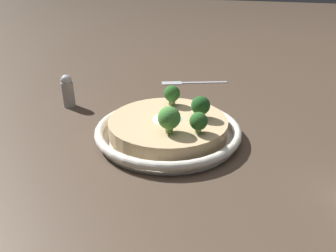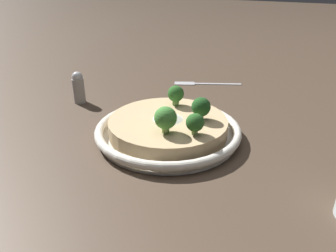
# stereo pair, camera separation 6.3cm
# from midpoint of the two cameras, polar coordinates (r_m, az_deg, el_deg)

# --- Properties ---
(ground_plane) EXTENTS (6.00, 6.00, 0.00)m
(ground_plane) POSITION_cam_midpoint_polar(r_m,az_deg,el_deg) (0.64, 2.81, -2.03)
(ground_plane) COLOR #47382B
(risotto_bowl) EXTENTS (0.28, 0.28, 0.04)m
(risotto_bowl) POSITION_cam_midpoint_polar(r_m,az_deg,el_deg) (0.63, 2.85, -0.57)
(risotto_bowl) COLOR silver
(risotto_bowl) RESTS_ON ground_plane
(cheese_sprinkle) EXTENTS (0.06, 0.06, 0.02)m
(cheese_sprinkle) POSITION_cam_midpoint_polar(r_m,az_deg,el_deg) (0.62, 2.83, 1.85)
(cheese_sprinkle) COLOR white
(cheese_sprinkle) RESTS_ON risotto_bowl
(broccoli_front) EXTENTS (0.04, 0.04, 0.05)m
(broccoli_front) POSITION_cam_midpoint_polar(r_m,az_deg,el_deg) (0.56, 2.78, 1.27)
(broccoli_front) COLOR #84A856
(broccoli_front) RESTS_ON risotto_bowl
(broccoli_front_right) EXTENTS (0.03, 0.03, 0.04)m
(broccoli_front_right) POSITION_cam_midpoint_polar(r_m,az_deg,el_deg) (0.56, 7.93, 0.46)
(broccoli_front_right) COLOR #84A856
(broccoli_front_right) RESTS_ON risotto_bowl
(broccoli_back_right) EXTENTS (0.04, 0.04, 0.04)m
(broccoli_back_right) POSITION_cam_midpoint_polar(r_m,az_deg,el_deg) (0.62, 8.69, 3.19)
(broccoli_back_right) COLOR #759E4C
(broccoli_back_right) RESTS_ON risotto_bowl
(broccoli_back) EXTENTS (0.03, 0.03, 0.04)m
(broccoli_back) POSITION_cam_midpoint_polar(r_m,az_deg,el_deg) (0.68, 4.03, 5.48)
(broccoli_back) COLOR #668E47
(broccoli_back) RESTS_ON risotto_bowl
(fork_utensil) EXTENTS (0.18, 0.09, 0.00)m
(fork_utensil) POSITION_cam_midpoint_polar(r_m,az_deg,el_deg) (0.95, 7.55, 7.34)
(fork_utensil) COLOR #B7B7BC
(fork_utensil) RESTS_ON ground_plane
(pepper_shaker) EXTENTS (0.03, 0.03, 0.08)m
(pepper_shaker) POSITION_cam_midpoint_polar(r_m,az_deg,el_deg) (0.82, -13.21, 6.53)
(pepper_shaker) COLOR #9E9993
(pepper_shaker) RESTS_ON ground_plane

